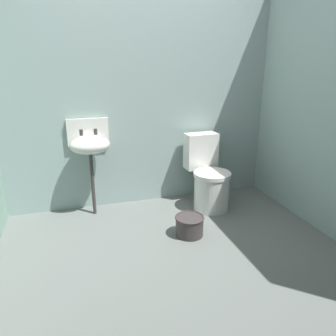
# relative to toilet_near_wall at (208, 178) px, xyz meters

# --- Properties ---
(ground_plane) EXTENTS (3.31, 2.97, 0.08)m
(ground_plane) POSITION_rel_toilet_near_wall_xyz_m (-0.65, -0.94, -0.36)
(ground_plane) COLOR slate
(wall_back) EXTENTS (3.31, 0.10, 2.35)m
(wall_back) POSITION_rel_toilet_near_wall_xyz_m (-0.65, 0.40, 0.86)
(wall_back) COLOR #8FA6A2
(wall_back) RESTS_ON ground
(toilet_near_wall) EXTENTS (0.42, 0.61, 0.78)m
(toilet_near_wall) POSITION_rel_toilet_near_wall_xyz_m (0.00, 0.00, 0.00)
(toilet_near_wall) COLOR white
(toilet_near_wall) RESTS_ON ground
(sink) EXTENTS (0.42, 0.35, 0.99)m
(sink) POSITION_rel_toilet_near_wall_xyz_m (-1.23, 0.19, 0.43)
(sink) COLOR #3A3434
(sink) RESTS_ON ground
(bucket) EXTENTS (0.27, 0.27, 0.19)m
(bucket) POSITION_rel_toilet_near_wall_xyz_m (-0.42, -0.56, -0.22)
(bucket) COLOR #3A3434
(bucket) RESTS_ON ground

